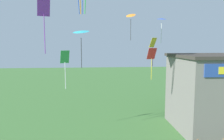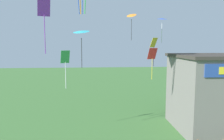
# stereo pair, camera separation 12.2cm
# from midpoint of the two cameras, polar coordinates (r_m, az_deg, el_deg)

# --- Properties ---
(seaside_building) EXTENTS (8.06, 6.18, 6.24)m
(seaside_building) POSITION_cam_midpoint_polar(r_m,az_deg,el_deg) (20.27, 27.37, -5.16)
(seaside_building) COLOR slate
(seaside_building) RESTS_ON ground_plane
(kite_cyan_delta) EXTENTS (1.67, 1.66, 3.06)m
(kite_cyan_delta) POSITION_cam_midpoint_polar(r_m,az_deg,el_deg) (17.33, -7.82, 9.79)
(kite_cyan_delta) COLOR #2DB2C6
(kite_red_diamond) EXTENTS (0.91, 0.66, 2.92)m
(kite_red_diamond) POSITION_cam_midpoint_polar(r_m,az_deg,el_deg) (20.49, 10.63, 3.39)
(kite_red_diamond) COLOR red
(kite_green_diamond) EXTENTS (0.74, 0.56, 3.02)m
(kite_green_diamond) POSITION_cam_midpoint_polar(r_m,az_deg,el_deg) (17.45, -11.91, 2.12)
(kite_green_diamond) COLOR green
(kite_yellow_diamond) EXTENTS (0.92, 0.84, 3.12)m
(kite_yellow_diamond) POSITION_cam_midpoint_polar(r_m,az_deg,el_deg) (24.31, 10.98, 6.23)
(kite_yellow_diamond) COLOR yellow
(kite_blue_delta) EXTENTS (0.84, 0.84, 2.07)m
(kite_blue_delta) POSITION_cam_midpoint_polar(r_m,az_deg,el_deg) (18.81, 13.13, 12.63)
(kite_blue_delta) COLOR blue
(kite_purple_streamer) EXTENTS (0.89, 0.59, 3.69)m
(kite_purple_streamer) POSITION_cam_midpoint_polar(r_m,az_deg,el_deg) (15.96, -17.11, 13.73)
(kite_purple_streamer) COLOR purple
(kite_orange_delta) EXTENTS (1.39, 1.37, 2.96)m
(kite_orange_delta) POSITION_cam_midpoint_polar(r_m,az_deg,el_deg) (24.25, 5.27, 13.87)
(kite_orange_delta) COLOR orange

